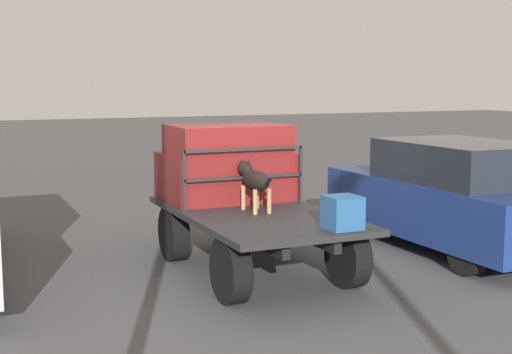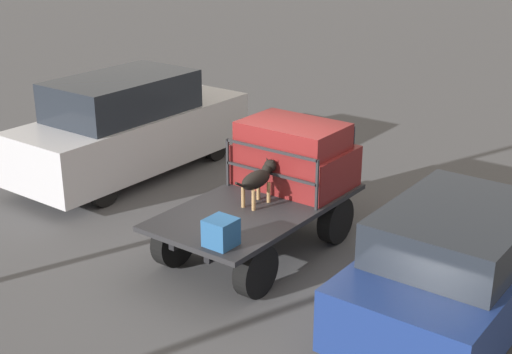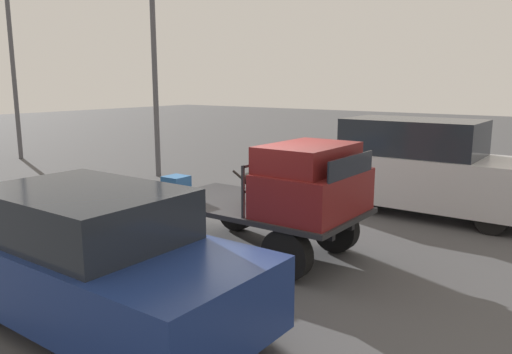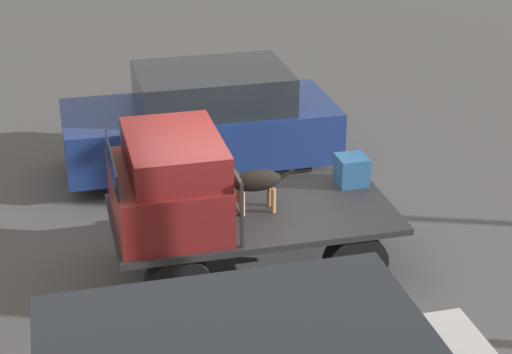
{
  "view_description": "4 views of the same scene",
  "coord_description": "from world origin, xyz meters",
  "px_view_note": "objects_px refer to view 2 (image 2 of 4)",
  "views": [
    {
      "loc": [
        -8.54,
        3.78,
        2.58
      ],
      "look_at": [
        -0.04,
        -0.0,
        1.31
      ],
      "focal_mm": 50.0,
      "sensor_mm": 36.0,
      "label": 1
    },
    {
      "loc": [
        -8.24,
        -6.13,
        5.19
      ],
      "look_at": [
        -0.04,
        -0.0,
        1.31
      ],
      "focal_mm": 50.0,
      "sensor_mm": 36.0,
      "label": 2
    },
    {
      "loc": [
        4.84,
        -6.71,
        2.9
      ],
      "look_at": [
        -0.04,
        -0.0,
        1.31
      ],
      "focal_mm": 35.0,
      "sensor_mm": 36.0,
      "label": 3
    },
    {
      "loc": [
        2.29,
        9.28,
        5.69
      ],
      "look_at": [
        -0.04,
        -0.0,
        1.31
      ],
      "focal_mm": 60.0,
      "sensor_mm": 36.0,
      "label": 4
    }
  ],
  "objects_px": {
    "cargo_crate": "(221,232)",
    "parked_sedan": "(460,263)",
    "flatbed_truck": "(257,218)",
    "parked_pickup_far": "(131,127)",
    "dog": "(259,178)"
  },
  "relations": [
    {
      "from": "cargo_crate",
      "to": "parked_pickup_far",
      "type": "xyz_separation_m",
      "value": [
        2.85,
        4.71,
        -0.03
      ]
    },
    {
      "from": "cargo_crate",
      "to": "parked_pickup_far",
      "type": "relative_size",
      "value": 0.07
    },
    {
      "from": "flatbed_truck",
      "to": "parked_pickup_far",
      "type": "height_order",
      "value": "parked_pickup_far"
    },
    {
      "from": "flatbed_truck",
      "to": "parked_sedan",
      "type": "xyz_separation_m",
      "value": [
        0.0,
        -3.3,
        0.24
      ]
    },
    {
      "from": "cargo_crate",
      "to": "parked_sedan",
      "type": "xyz_separation_m",
      "value": [
        1.47,
        -2.83,
        -0.21
      ]
    },
    {
      "from": "flatbed_truck",
      "to": "parked_sedan",
      "type": "distance_m",
      "value": 3.31
    },
    {
      "from": "dog",
      "to": "cargo_crate",
      "type": "relative_size",
      "value": 2.62
    },
    {
      "from": "flatbed_truck",
      "to": "parked_sedan",
      "type": "bearing_deg",
      "value": -89.94
    },
    {
      "from": "cargo_crate",
      "to": "parked_sedan",
      "type": "relative_size",
      "value": 0.09
    },
    {
      "from": "flatbed_truck",
      "to": "parked_sedan",
      "type": "height_order",
      "value": "parked_sedan"
    },
    {
      "from": "flatbed_truck",
      "to": "parked_pickup_far",
      "type": "bearing_deg",
      "value": 71.93
    },
    {
      "from": "dog",
      "to": "parked_pickup_far",
      "type": "relative_size",
      "value": 0.2
    },
    {
      "from": "flatbed_truck",
      "to": "parked_sedan",
      "type": "relative_size",
      "value": 0.82
    },
    {
      "from": "parked_pickup_far",
      "to": "dog",
      "type": "bearing_deg",
      "value": -104.71
    },
    {
      "from": "dog",
      "to": "cargo_crate",
      "type": "distance_m",
      "value": 1.59
    }
  ]
}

